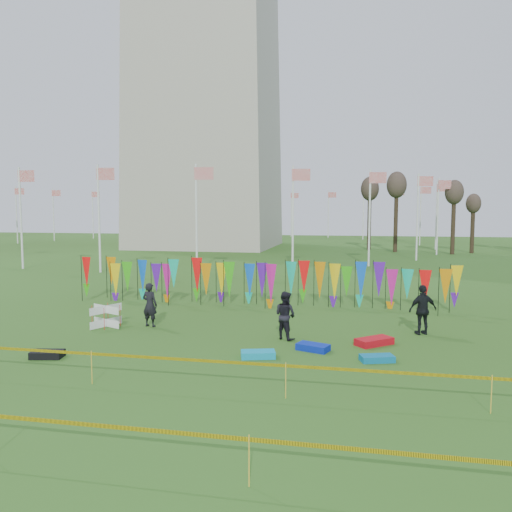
% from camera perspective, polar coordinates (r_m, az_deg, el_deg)
% --- Properties ---
extents(ground, '(160.00, 160.00, 0.00)m').
position_cam_1_polar(ground, '(15.52, -7.14, -12.09)').
color(ground, '#294B15').
rests_on(ground, ground).
extents(flagpole_ring, '(57.40, 56.16, 8.00)m').
position_cam_1_polar(flagpole_ring, '(64.82, -5.44, 4.64)').
color(flagpole_ring, white).
rests_on(flagpole_ring, ground).
extents(banner_row, '(18.64, 0.64, 2.10)m').
position_cam_1_polar(banner_row, '(24.06, 0.56, -2.88)').
color(banner_row, black).
rests_on(banner_row, ground).
extents(caution_tape_near, '(26.00, 0.02, 0.90)m').
position_cam_1_polar(caution_tape_near, '(13.37, -11.20, -11.52)').
color(caution_tape_near, yellow).
rests_on(caution_tape_near, ground).
extents(caution_tape_far, '(26.00, 0.02, 0.90)m').
position_cam_1_polar(caution_tape_far, '(9.99, -20.56, -17.64)').
color(caution_tape_far, yellow).
rests_on(caution_tape_far, ground).
extents(box_kite, '(0.78, 0.78, 0.87)m').
position_cam_1_polar(box_kite, '(20.80, -16.76, -6.58)').
color(box_kite, red).
rests_on(box_kite, ground).
extents(person_left, '(0.71, 0.58, 1.76)m').
position_cam_1_polar(person_left, '(20.35, -12.04, -5.46)').
color(person_left, black).
rests_on(person_left, ground).
extents(person_mid, '(0.99, 0.89, 1.73)m').
position_cam_1_polar(person_mid, '(18.02, 3.36, -6.77)').
color(person_mid, black).
rests_on(person_mid, ground).
extents(person_right, '(1.25, 0.99, 1.86)m').
position_cam_1_polar(person_right, '(19.63, 18.53, -5.85)').
color(person_right, black).
rests_on(person_right, ground).
extents(kite_bag_turquoise, '(1.16, 0.79, 0.21)m').
position_cam_1_polar(kite_bag_turquoise, '(15.95, 0.24, -11.17)').
color(kite_bag_turquoise, '#0DA1D0').
rests_on(kite_bag_turquoise, ground).
extents(kite_bag_blue, '(1.16, 0.87, 0.22)m').
position_cam_1_polar(kite_bag_blue, '(16.84, 6.53, -10.31)').
color(kite_bag_blue, '#0B26B5').
rests_on(kite_bag_blue, ground).
extents(kite_bag_red, '(1.39, 1.31, 0.24)m').
position_cam_1_polar(kite_bag_red, '(17.86, 13.35, -9.48)').
color(kite_bag_red, red).
rests_on(kite_bag_red, ground).
extents(kite_bag_black, '(1.05, 0.73, 0.22)m').
position_cam_1_polar(kite_bag_black, '(17.23, -22.74, -10.32)').
color(kite_bag_black, black).
rests_on(kite_bag_black, ground).
extents(kite_bag_teal, '(1.11, 0.77, 0.19)m').
position_cam_1_polar(kite_bag_teal, '(16.01, 13.66, -11.29)').
color(kite_bag_teal, '#0B70A2').
rests_on(kite_bag_teal, ground).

